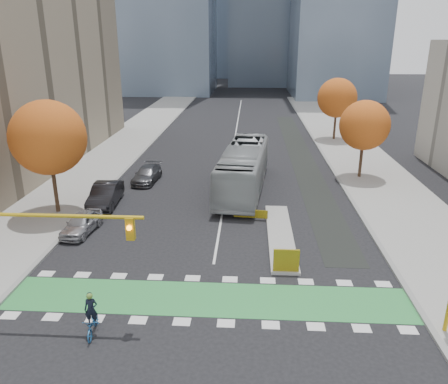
# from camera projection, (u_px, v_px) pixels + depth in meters

# --- Properties ---
(ground) EXTENTS (300.00, 300.00, 0.00)m
(ground) POSITION_uv_depth(u_px,v_px,m) (205.00, 317.00, 20.02)
(ground) COLOR black
(ground) RESTS_ON ground
(sidewalk_west) EXTENTS (7.00, 120.00, 0.15)m
(sidewalk_west) POSITION_uv_depth(u_px,v_px,m) (79.00, 179.00, 39.58)
(sidewalk_west) COLOR gray
(sidewalk_west) RESTS_ON ground
(sidewalk_east) EXTENTS (7.00, 120.00, 0.15)m
(sidewalk_east) POSITION_uv_depth(u_px,v_px,m) (382.00, 184.00, 38.07)
(sidewalk_east) COLOR gray
(sidewalk_east) RESTS_ON ground
(curb_west) EXTENTS (0.30, 120.00, 0.16)m
(curb_west) POSITION_uv_depth(u_px,v_px,m) (117.00, 179.00, 39.39)
(curb_west) COLOR gray
(curb_west) RESTS_ON ground
(curb_east) EXTENTS (0.30, 120.00, 0.16)m
(curb_east) POSITION_uv_depth(u_px,v_px,m) (341.00, 184.00, 38.26)
(curb_east) COLOR gray
(curb_east) RESTS_ON ground
(bike_crossing) EXTENTS (20.00, 3.00, 0.01)m
(bike_crossing) POSITION_uv_depth(u_px,v_px,m) (208.00, 299.00, 21.43)
(bike_crossing) COLOR #2C893F
(bike_crossing) RESTS_ON ground
(centre_line) EXTENTS (0.15, 70.00, 0.01)m
(centre_line) POSITION_uv_depth(u_px,v_px,m) (235.00, 135.00, 57.68)
(centre_line) COLOR silver
(centre_line) RESTS_ON ground
(bike_lane_paint) EXTENTS (2.50, 50.00, 0.01)m
(bike_lane_paint) POSITION_uv_depth(u_px,v_px,m) (300.00, 155.00, 47.84)
(bike_lane_paint) COLOR black
(bike_lane_paint) RESTS_ON ground
(median_island) EXTENTS (1.60, 10.00, 0.16)m
(median_island) POSITION_uv_depth(u_px,v_px,m) (280.00, 235.00, 28.24)
(median_island) COLOR gray
(median_island) RESTS_ON ground
(hazard_board) EXTENTS (1.40, 0.12, 1.30)m
(hazard_board) POSITION_uv_depth(u_px,v_px,m) (286.00, 260.00, 23.48)
(hazard_board) COLOR yellow
(hazard_board) RESTS_ON median_island
(tree_west) EXTENTS (5.20, 5.20, 8.22)m
(tree_west) POSITION_uv_depth(u_px,v_px,m) (48.00, 138.00, 30.13)
(tree_west) COLOR #332114
(tree_west) RESTS_ON ground
(tree_east_near) EXTENTS (4.40, 4.40, 7.08)m
(tree_east_near) POSITION_uv_depth(u_px,v_px,m) (365.00, 125.00, 38.44)
(tree_east_near) COLOR #332114
(tree_east_near) RESTS_ON ground
(tree_east_far) EXTENTS (4.80, 4.80, 7.65)m
(tree_east_far) POSITION_uv_depth(u_px,v_px,m) (337.00, 98.00, 53.36)
(tree_east_far) COLOR #332114
(tree_east_far) RESTS_ON ground
(traffic_signal_west) EXTENTS (8.53, 0.56, 5.20)m
(traffic_signal_west) POSITION_uv_depth(u_px,v_px,m) (18.00, 238.00, 18.64)
(traffic_signal_west) COLOR #BF9914
(traffic_signal_west) RESTS_ON ground
(cyclist) EXTENTS (0.80, 1.79, 2.00)m
(cyclist) POSITION_uv_depth(u_px,v_px,m) (92.00, 320.00, 18.71)
(cyclist) COLOR #1F5891
(cyclist) RESTS_ON ground
(bus) EXTENTS (4.48, 13.76, 3.76)m
(bus) POSITION_uv_depth(u_px,v_px,m) (243.00, 168.00, 36.34)
(bus) COLOR #9BA0A2
(bus) RESTS_ON ground
(parked_car_a) EXTENTS (1.97, 4.09, 1.35)m
(parked_car_a) POSITION_uv_depth(u_px,v_px,m) (81.00, 223.00, 28.57)
(parked_car_a) COLOR #A9AAAF
(parked_car_a) RESTS_ON ground
(parked_car_b) EXTENTS (2.12, 5.26, 1.70)m
(parked_car_b) POSITION_uv_depth(u_px,v_px,m) (105.00, 195.00, 33.22)
(parked_car_b) COLOR black
(parked_car_b) RESTS_ON ground
(parked_car_c) EXTENTS (2.21, 4.72, 1.33)m
(parked_car_c) POSITION_uv_depth(u_px,v_px,m) (147.00, 174.00, 38.83)
(parked_car_c) COLOR #48494D
(parked_car_c) RESTS_ON ground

